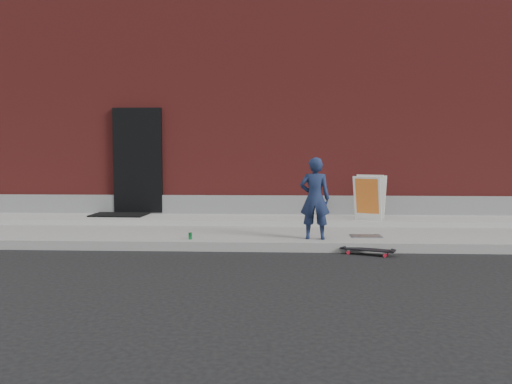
# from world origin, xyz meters

# --- Properties ---
(ground) EXTENTS (80.00, 80.00, 0.00)m
(ground) POSITION_xyz_m (0.00, 0.00, 0.00)
(ground) COLOR black
(ground) RESTS_ON ground
(sidewalk) EXTENTS (20.00, 3.00, 0.15)m
(sidewalk) POSITION_xyz_m (0.00, 1.50, 0.07)
(sidewalk) COLOR slate
(sidewalk) RESTS_ON ground
(apron) EXTENTS (20.00, 1.20, 0.10)m
(apron) POSITION_xyz_m (0.00, 2.40, 0.20)
(apron) COLOR gray
(apron) RESTS_ON sidewalk
(building) EXTENTS (20.00, 8.10, 5.00)m
(building) POSITION_xyz_m (-0.00, 6.99, 2.50)
(building) COLOR maroon
(building) RESTS_ON ground
(child) EXTENTS (0.52, 0.37, 1.33)m
(child) POSITION_xyz_m (1.03, 0.38, 0.81)
(child) COLOR #182343
(child) RESTS_ON sidewalk
(skateboard) EXTENTS (0.81, 0.48, 0.09)m
(skateboard) POSITION_xyz_m (1.80, -0.13, 0.07)
(skateboard) COLOR red
(skateboard) RESTS_ON ground
(pizza_sign) EXTENTS (0.74, 0.79, 0.88)m
(pizza_sign) POSITION_xyz_m (2.22, 2.15, 0.69)
(pizza_sign) COLOR silver
(pizza_sign) RESTS_ON apron
(soda_can) EXTENTS (0.07, 0.07, 0.11)m
(soda_can) POSITION_xyz_m (-0.99, 0.25, 0.20)
(soda_can) COLOR #1A8239
(soda_can) RESTS_ON sidewalk
(doormat) EXTENTS (1.14, 0.94, 0.03)m
(doormat) POSITION_xyz_m (-2.90, 2.66, 0.27)
(doormat) COLOR black
(doormat) RESTS_ON apron
(utility_plate) EXTENTS (0.51, 0.33, 0.02)m
(utility_plate) POSITION_xyz_m (1.91, 0.67, 0.16)
(utility_plate) COLOR #5C5C61
(utility_plate) RESTS_ON sidewalk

